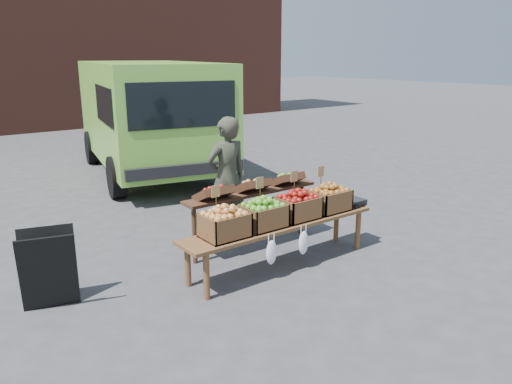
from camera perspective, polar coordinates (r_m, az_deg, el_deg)
ground at (r=6.20m, az=-5.11°, el=-9.01°), size 80.00×80.00×0.00m
delivery_van at (r=11.14m, az=-12.04°, el=8.13°), size 3.54×5.76×2.40m
vendor at (r=7.13m, az=-3.35°, el=1.70°), size 0.64×0.43×1.73m
chalkboard_sign at (r=5.62m, az=-22.62°, el=-8.13°), size 0.62×0.45×0.85m
back_table at (r=6.73m, az=-0.47°, el=-2.17°), size 2.10×0.44×1.04m
display_bench at (r=6.22m, az=2.80°, el=-6.00°), size 2.70×0.56×0.57m
crate_golden_apples at (r=5.61m, az=-3.62°, el=-3.83°), size 0.50×0.40×0.28m
crate_russet_pears at (r=5.92m, az=0.81°, el=-2.77°), size 0.50×0.40×0.28m
crate_red_apples at (r=6.25m, az=4.79°, el=-1.80°), size 0.50×0.40×0.28m
crate_green_apples at (r=6.62m, az=8.33°, el=-0.93°), size 0.50×0.40×0.28m
weighing_scale at (r=6.95m, az=10.77°, el=-1.12°), size 0.34×0.30×0.08m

